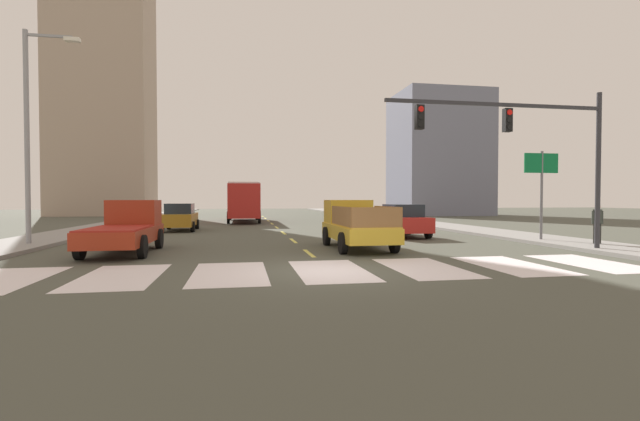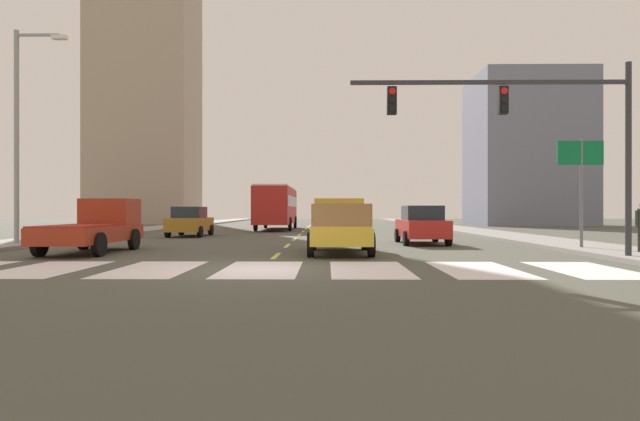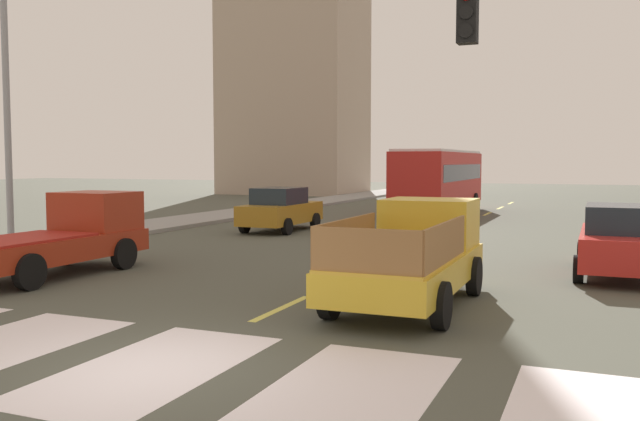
{
  "view_description": "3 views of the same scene",
  "coord_description": "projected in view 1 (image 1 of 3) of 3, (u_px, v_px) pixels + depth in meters",
  "views": [
    {
      "loc": [
        -2.47,
        -12.15,
        2.01
      ],
      "look_at": [
        2.51,
        15.77,
        1.27
      ],
      "focal_mm": 24.95,
      "sensor_mm": 36.0,
      "label": 1
    },
    {
      "loc": [
        1.69,
        -13.52,
        1.52
      ],
      "look_at": [
        1.32,
        15.5,
        1.5
      ],
      "focal_mm": 29.6,
      "sensor_mm": 36.0,
      "label": 2
    },
    {
      "loc": [
        5.49,
        -7.41,
        2.75
      ],
      "look_at": [
        -1.46,
        9.42,
        1.44
      ],
      "focal_mm": 38.31,
      "sensor_mm": 36.0,
      "label": 3
    }
  ],
  "objects": [
    {
      "name": "sidewalk_left",
      "position": [
        91.0,
        229.0,
        28.09
      ],
      "size": [
        3.21,
        110.0,
        0.15
      ],
      "primitive_type": "cube",
      "color": "gray",
      "rests_on": "ground"
    },
    {
      "name": "ground_plane",
      "position": [
        331.0,
        270.0,
        12.45
      ],
      "size": [
        160.0,
        160.0,
        0.0
      ],
      "primitive_type": "plane",
      "color": "#4A4C40"
    },
    {
      "name": "sedan_mid",
      "position": [
        402.0,
        220.0,
        23.6
      ],
      "size": [
        2.02,
        4.4,
        1.72
      ],
      "rotation": [
        0.0,
        0.0,
        -0.02
      ],
      "color": "red",
      "rests_on": "ground"
    },
    {
      "name": "direction_sign_green",
      "position": [
        541.0,
        177.0,
        20.37
      ],
      "size": [
        1.7,
        0.12,
        4.2
      ],
      "color": "slate",
      "rests_on": "ground"
    },
    {
      "name": "crosswalk_stripe_4",
      "position": [
        424.0,
        268.0,
        12.93
      ],
      "size": [
        1.97,
        3.97,
        0.01
      ],
      "primitive_type": "cube",
      "color": "silver",
      "rests_on": "ground"
    },
    {
      "name": "lane_dash_5",
      "position": [
        268.0,
        221.0,
        40.99
      ],
      "size": [
        0.16,
        2.4,
        0.01
      ],
      "primitive_type": "cube",
      "color": "#D9CE56",
      "rests_on": "ground"
    },
    {
      "name": "traffic_signal_gantry",
      "position": [
        534.0,
        140.0,
        16.24
      ],
      "size": [
        8.49,
        0.27,
        6.0
      ],
      "color": "#2D2D33",
      "rests_on": "ground"
    },
    {
      "name": "sedan_far",
      "position": [
        180.0,
        217.0,
        28.01
      ],
      "size": [
        2.02,
        4.4,
        1.72
      ],
      "rotation": [
        0.0,
        0.0,
        0.02
      ],
      "color": "#A4701D",
      "rests_on": "ground"
    },
    {
      "name": "pedestrian_waiting",
      "position": [
        597.0,
        220.0,
        18.42
      ],
      "size": [
        0.53,
        0.34,
        1.64
      ],
      "rotation": [
        0.0,
        0.0,
        0.88
      ],
      "color": "#292A27",
      "rests_on": "sidewalk_right"
    },
    {
      "name": "pickup_dark",
      "position": [
        127.0,
        228.0,
        16.76
      ],
      "size": [
        2.18,
        5.2,
        1.96
      ],
      "rotation": [
        0.0,
        0.0,
        0.06
      ],
      "color": "#9B2B15",
      "rests_on": "ground"
    },
    {
      "name": "lane_dash_1",
      "position": [
        293.0,
        241.0,
        21.3
      ],
      "size": [
        0.16,
        2.4,
        0.01
      ],
      "primitive_type": "cube",
      "color": "#D9CE56",
      "rests_on": "ground"
    },
    {
      "name": "sidewalk_right",
      "position": [
        441.0,
        226.0,
        32.23
      ],
      "size": [
        3.21,
        110.0,
        0.15
      ],
      "primitive_type": "cube",
      "color": "gray",
      "rests_on": "ground"
    },
    {
      "name": "lane_dash_4",
      "position": [
        272.0,
        224.0,
        36.07
      ],
      "size": [
        0.16,
        2.4,
        0.01
      ],
      "primitive_type": "cube",
      "color": "#D9CE56",
      "rests_on": "ground"
    },
    {
      "name": "crosswalk_stripe_0",
      "position": [
        1.0,
        280.0,
        10.99
      ],
      "size": [
        1.97,
        3.97,
        0.01
      ],
      "primitive_type": "cube",
      "color": "silver",
      "rests_on": "ground"
    },
    {
      "name": "tower_tall_centre",
      "position": [
        103.0,
        70.0,
        54.08
      ],
      "size": [
        11.02,
        8.31,
        35.49
      ],
      "primitive_type": "cube",
      "color": "tan",
      "rests_on": "ground"
    },
    {
      "name": "lane_dash_6",
      "position": [
        265.0,
        218.0,
        45.91
      ],
      "size": [
        0.16,
        2.4,
        0.01
      ],
      "primitive_type": "cube",
      "color": "#D9CE56",
      "rests_on": "ground"
    },
    {
      "name": "lane_dash_0",
      "position": [
        309.0,
        253.0,
        16.38
      ],
      "size": [
        0.16,
        2.4,
        0.01
      ],
      "primitive_type": "cube",
      "color": "#D9CE56",
      "rests_on": "ground"
    },
    {
      "name": "lane_dash_2",
      "position": [
        283.0,
        233.0,
        26.23
      ],
      "size": [
        0.16,
        2.4,
        0.01
      ],
      "primitive_type": "cube",
      "color": "#D9CE56",
      "rests_on": "ground"
    },
    {
      "name": "crosswalk_stripe_5",
      "position": [
        510.0,
        265.0,
        13.42
      ],
      "size": [
        1.97,
        3.97,
        0.01
      ],
      "primitive_type": "cube",
      "color": "silver",
      "rests_on": "ground"
    },
    {
      "name": "lane_dash_3",
      "position": [
        277.0,
        227.0,
        31.15
      ],
      "size": [
        0.16,
        2.4,
        0.01
      ],
      "primitive_type": "cube",
      "color": "#D9CE56",
      "rests_on": "ground"
    },
    {
      "name": "block_mid_left",
      "position": [
        439.0,
        155.0,
        55.87
      ],
      "size": [
        10.72,
        9.23,
        15.15
      ],
      "primitive_type": "cube",
      "color": "slate",
      "rests_on": "ground"
    },
    {
      "name": "crosswalk_stripe_2",
      "position": [
        230.0,
        273.0,
        11.96
      ],
      "size": [
        1.97,
        3.97,
        0.01
      ],
      "primitive_type": "cube",
      "color": "silver",
      "rests_on": "ground"
    },
    {
      "name": "lane_dash_7",
      "position": [
        263.0,
        216.0,
        50.83
      ],
      "size": [
        0.16,
        2.4,
        0.01
      ],
      "primitive_type": "cube",
      "color": "#D9CE56",
      "rests_on": "ground"
    },
    {
      "name": "crosswalk_stripe_6",
      "position": [
        591.0,
        263.0,
        13.91
      ],
      "size": [
        1.97,
        3.97,
        0.01
      ],
      "primitive_type": "cube",
      "color": "silver",
      "rests_on": "ground"
    },
    {
      "name": "streetlight_left",
      "position": [
        31.0,
        128.0,
        18.45
      ],
      "size": [
        2.2,
        0.28,
        9.0
      ],
      "color": "gray",
      "rests_on": "ground"
    },
    {
      "name": "city_bus",
      "position": [
        244.0,
        200.0,
        39.16
      ],
      "size": [
        2.72,
        10.8,
        3.32
      ],
      "rotation": [
        0.0,
        0.0,
        -0.03
      ],
      "color": "#B2221D",
      "rests_on": "ground"
    },
    {
      "name": "pickup_stakebed",
      "position": [
        355.0,
        225.0,
        18.23
      ],
      "size": [
        2.18,
        5.2,
        1.96
      ],
      "rotation": [
        0.0,
        0.0,
        -0.01
      ],
      "color": "gold",
      "rests_on": "ground"
    },
    {
      "name": "crosswalk_stripe_1",
      "position": [
        120.0,
        276.0,
        11.47
      ],
      "size": [
        1.97,
        3.97,
        0.01
      ],
      "primitive_type": "cube",
      "color": "silver",
      "rests_on": "ground"
    },
    {
      "name": "crosswalk_stripe_3",
      "position": [
        331.0,
        270.0,
        12.45
      ],
      "size": [
        1.97,
        3.97,
        0.01
      ],
      "primitive_type": "cube",
      "color": "silver",
      "rests_on": "ground"
    }
  ]
}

